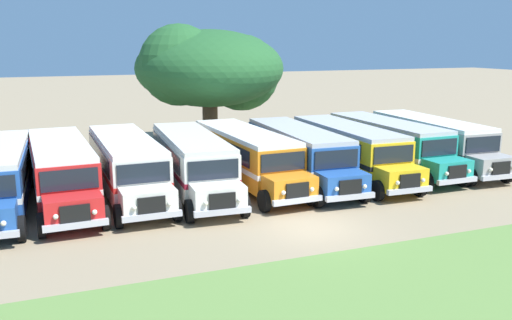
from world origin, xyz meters
TOP-DOWN VIEW (x-y plane):
  - ground_plane at (0.00, 0.00)m, footprint 220.00×220.00m
  - parked_bus_slot_1 at (-9.14, 7.83)m, footprint 3.04×10.89m
  - parked_bus_slot_2 at (-6.11, 7.88)m, footprint 2.81×10.86m
  - parked_bus_slot_3 at (-2.95, 7.38)m, footprint 3.17×10.91m
  - parked_bus_slot_4 at (0.06, 7.74)m, footprint 3.04×10.89m
  - parked_bus_slot_5 at (2.97, 7.38)m, footprint 3.08×10.89m
  - parked_bus_slot_6 at (6.02, 7.32)m, footprint 2.92×10.87m
  - parked_bus_slot_7 at (9.13, 7.96)m, footprint 2.77×10.85m
  - parked_bus_slot_8 at (12.09, 7.79)m, footprint 3.06×10.89m
  - broad_shade_tree at (1.28, 18.41)m, footprint 10.60×10.99m

SIDE VIEW (x-z plane):
  - ground_plane at x=0.00m, z-range 0.00..0.00m
  - parked_bus_slot_1 at x=-9.14m, z-range 0.17..2.99m
  - parked_bus_slot_2 at x=-6.11m, z-range 0.17..2.99m
  - parked_bus_slot_3 at x=-2.95m, z-range 0.17..2.99m
  - parked_bus_slot_4 at x=0.06m, z-range 0.17..2.99m
  - parked_bus_slot_5 at x=2.97m, z-range 0.17..2.99m
  - parked_bus_slot_6 at x=6.02m, z-range 0.17..2.99m
  - parked_bus_slot_7 at x=9.13m, z-range 0.17..2.99m
  - parked_bus_slot_8 at x=12.09m, z-range 0.17..2.99m
  - broad_shade_tree at x=1.28m, z-range 1.23..9.80m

